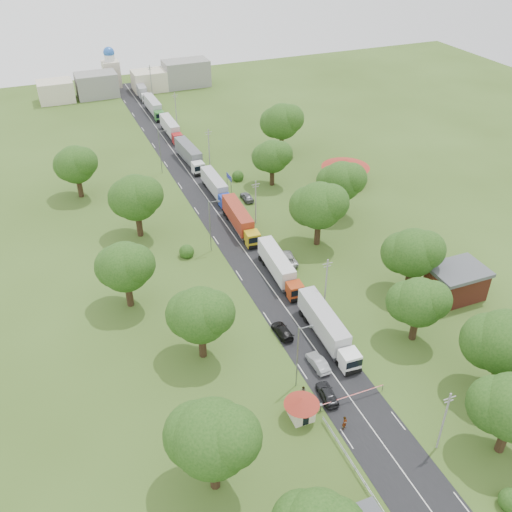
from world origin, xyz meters
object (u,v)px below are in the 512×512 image
boom_barrier (343,399)px  car_lane_mid (318,363)px  guard_booth (302,405)px  truck_0 (327,327)px  pedestrian_near (345,423)px  car_lane_front (327,394)px  info_sign (229,180)px

boom_barrier → car_lane_mid: size_ratio=2.04×
guard_booth → truck_0: 15.04m
truck_0 → pedestrian_near: truck_0 is taller
car_lane_front → pedestrian_near: pedestrian_near is taller
info_sign → truck_0: (-2.81, -48.42, -0.76)m
boom_barrier → info_sign: size_ratio=2.25×
boom_barrier → pedestrian_near: (-1.77, -3.50, 0.09)m
truck_0 → car_lane_front: truck_0 is taller
truck_0 → pedestrian_near: (-5.52, -15.08, -1.26)m
info_sign → truck_0: 48.51m
boom_barrier → info_sign: info_sign is taller
truck_0 → car_lane_mid: 6.04m
guard_booth → car_lane_front: 4.93m
info_sign → car_lane_front: info_sign is taller
pedestrian_near → car_lane_mid: bearing=49.6°
info_sign → car_lane_mid: 53.44m
truck_0 → guard_booth: bearing=-129.6°
info_sign → truck_0: size_ratio=0.27×
car_lane_front → boom_barrier: bearing=137.5°
boom_barrier → car_lane_mid: 7.00m
info_sign → car_lane_front: 58.99m
guard_booth → truck_0: size_ratio=0.29×
guard_booth → info_sign: bearing=78.3°
truck_0 → car_lane_mid: (-3.65, -4.58, -1.49)m
guard_booth → info_sign: 61.27m
guard_booth → info_sign: info_sign is taller
boom_barrier → car_lane_mid: bearing=89.2°
info_sign → pedestrian_near: bearing=-97.5°
info_sign → pedestrian_near: size_ratio=2.09×
car_lane_mid → pedestrian_near: pedestrian_near is taller
pedestrian_near → boom_barrier: bearing=32.9°
boom_barrier → truck_0: size_ratio=0.60×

